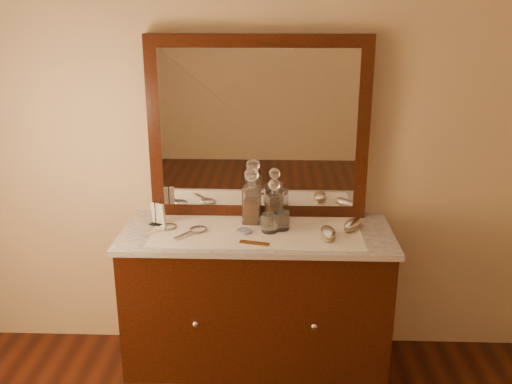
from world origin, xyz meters
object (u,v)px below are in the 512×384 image
brush_far (353,225)px  dresser_cabinet (257,304)px  hand_mirror_outer (165,228)px  mirror_frame (258,129)px  pin_dish (244,231)px  hand_mirror_inner (195,230)px  decanter_right (274,207)px  brush_near (328,233)px  napkin_rack (158,215)px  decanter_left (252,202)px  comb (255,243)px

brush_far → dresser_cabinet: bearing=-176.2°
hand_mirror_outer → mirror_frame: bearing=27.2°
pin_dish → hand_mirror_inner: hand_mirror_inner is taller
decanter_right → brush_near: decanter_right is taller
dresser_cabinet → napkin_rack: (-0.54, 0.07, 0.50)m
hand_mirror_outer → brush_near: bearing=-5.4°
decanter_right → hand_mirror_inner: size_ratio=1.23×
hand_mirror_outer → decanter_right: bearing=10.1°
brush_far → hand_mirror_inner: brush_far is taller
brush_far → decanter_right: bearing=171.5°
dresser_cabinet → pin_dish: (-0.06, -0.03, 0.45)m
decanter_left → brush_near: decanter_left is taller
decanter_right → hand_mirror_inner: (-0.41, -0.14, -0.09)m
brush_near → hand_mirror_inner: 0.69m
pin_dish → decanter_right: (0.16, 0.13, 0.09)m
decanter_right → mirror_frame: bearing=121.6°
dresser_cabinet → comb: size_ratio=9.24×
decanter_left → brush_far: (0.54, -0.08, -0.10)m
hand_mirror_inner → brush_far: bearing=5.0°
napkin_rack → brush_near: size_ratio=0.83×
pin_dish → decanter_left: 0.19m
napkin_rack → hand_mirror_outer: (0.05, -0.07, -0.04)m
pin_dish → brush_near: (0.43, -0.06, 0.02)m
comb → napkin_rack: 0.59m
brush_far → hand_mirror_outer: size_ratio=0.95×
mirror_frame → hand_mirror_inner: bearing=-138.7°
comb → hand_mirror_outer: hand_mirror_outer is taller
comb → napkin_rack: size_ratio=1.07×
napkin_rack → dresser_cabinet: bearing=-7.0°
mirror_frame → hand_mirror_outer: 0.74m
brush_far → decanter_left: bearing=171.9°
dresser_cabinet → napkin_rack: bearing=173.0°
mirror_frame → hand_mirror_outer: bearing=-152.8°
napkin_rack → hand_mirror_inner: size_ratio=0.68×
decanter_right → brush_near: size_ratio=1.50×
dresser_cabinet → hand_mirror_outer: 0.67m
comb → decanter_right: bearing=85.0°
decanter_left → napkin_rack: bearing=-174.8°
mirror_frame → brush_far: bearing=-22.4°
hand_mirror_outer → brush_far: bearing=2.3°
decanter_right → hand_mirror_outer: (-0.58, -0.10, -0.09)m
napkin_rack → decanter_right: size_ratio=0.55×
decanter_left → hand_mirror_outer: 0.49m
mirror_frame → pin_dish: 0.57m
napkin_rack → hand_mirror_outer: napkin_rack is taller
mirror_frame → decanter_left: size_ratio=3.84×
decanter_right → brush_near: (0.28, -0.19, -0.08)m
decanter_left → hand_mirror_inner: (-0.29, -0.15, -0.11)m
dresser_cabinet → pin_dish: size_ratio=18.11×
dresser_cabinet → brush_near: brush_near is taller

